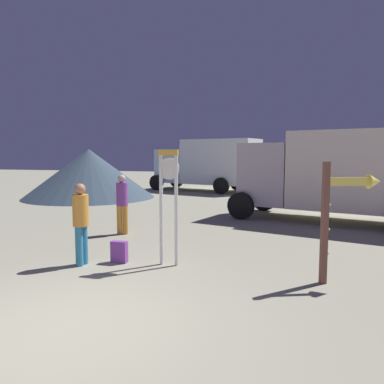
% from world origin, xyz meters
% --- Properties ---
extents(ground_plane, '(80.00, 80.00, 0.00)m').
position_xyz_m(ground_plane, '(0.00, 0.00, 0.00)').
color(ground_plane, gray).
extents(standing_clock, '(0.42, 0.10, 2.26)m').
position_xyz_m(standing_clock, '(0.37, 2.94, 1.38)').
color(standing_clock, white).
rests_on(standing_clock, ground_plane).
extents(arrow_sign, '(1.00, 0.53, 2.06)m').
position_xyz_m(arrow_sign, '(3.56, 2.75, 1.37)').
color(arrow_sign, brown).
rests_on(arrow_sign, ground_plane).
extents(person_near_clock, '(0.31, 0.31, 1.61)m').
position_xyz_m(person_near_clock, '(-1.29, 2.47, 0.90)').
color(person_near_clock, teal).
rests_on(person_near_clock, ground_plane).
extents(backpack, '(0.33, 0.19, 0.44)m').
position_xyz_m(backpack, '(-0.65, 2.83, 0.21)').
color(backpack, purple).
rests_on(backpack, ground_plane).
extents(person_distant, '(0.31, 0.31, 1.63)m').
position_xyz_m(person_distant, '(-1.79, 5.33, 0.91)').
color(person_distant, orange).
rests_on(person_distant, ground_plane).
extents(box_truck_near, '(7.08, 4.03, 2.90)m').
position_xyz_m(box_truck_near, '(4.29, 8.80, 1.61)').
color(box_truck_near, silver).
rests_on(box_truck_near, ground_plane).
extents(box_truck_far, '(6.78, 3.97, 3.01)m').
position_xyz_m(box_truck_far, '(-2.26, 17.75, 1.63)').
color(box_truck_far, white).
rests_on(box_truck_far, ground_plane).
extents(dome_tent, '(6.48, 6.48, 2.43)m').
position_xyz_m(dome_tent, '(-7.26, 12.84, 1.22)').
color(dome_tent, '#354654').
rests_on(dome_tent, ground_plane).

